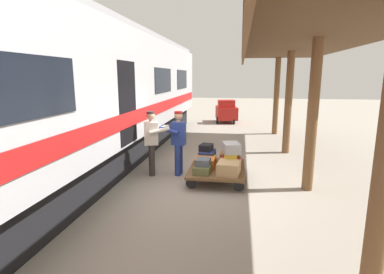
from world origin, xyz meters
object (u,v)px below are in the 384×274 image
object	(u,v)px
suitcase_red_plastic	(230,164)
baggage_tug	(226,112)
suitcase_olive_duffel	(203,169)
suitcase_black_hardshell	(206,147)
porter_by_door	(152,141)
suitcase_tan_vintage	(229,168)
train_car	(70,98)
suitcase_gray_aluminum	(231,148)
porter_in_overalls	(178,141)
luggage_cart	(217,169)
suitcase_brown_leather	(230,157)
suitcase_orange_carryall	(205,162)
suitcase_navy_fabric	(207,156)
suitcase_yellow_case	(230,156)
suitcase_slate_roller	(203,162)

from	to	relation	value
suitcase_red_plastic	baggage_tug	world-z (taller)	baggage_tug
suitcase_olive_duffel	suitcase_black_hardshell	size ratio (longest dim) A/B	1.41
suitcase_red_plastic	porter_by_door	size ratio (longest dim) A/B	0.31
suitcase_tan_vintage	suitcase_olive_duffel	size ratio (longest dim) A/B	1.10
train_car	suitcase_red_plastic	bearing A→B (deg)	-174.89
suitcase_gray_aluminum	porter_in_overalls	xyz separation A→B (m)	(1.41, -0.23, 0.09)
suitcase_black_hardshell	luggage_cart	bearing A→B (deg)	123.07
train_car	suitcase_tan_vintage	world-z (taller)	train_car
porter_in_overalls	porter_by_door	bearing A→B (deg)	9.91
suitcase_red_plastic	porter_by_door	distance (m)	2.11
suitcase_brown_leather	suitcase_gray_aluminum	size ratio (longest dim) A/B	0.96
suitcase_orange_carryall	suitcase_red_plastic	bearing A→B (deg)	-180.00
train_car	suitcase_orange_carryall	world-z (taller)	train_car
porter_in_overalls	porter_by_door	size ratio (longest dim) A/B	1.00
train_car	suitcase_olive_duffel	bearing A→B (deg)	177.67
train_car	suitcase_red_plastic	xyz separation A→B (m)	(-3.98, -0.36, -1.62)
suitcase_tan_vintage	suitcase_olive_duffel	bearing A→B (deg)	0.00
suitcase_navy_fabric	suitcase_red_plastic	xyz separation A→B (m)	(-0.62, 0.49, -0.04)
suitcase_navy_fabric	suitcase_yellow_case	bearing A→B (deg)	142.87
suitcase_navy_fabric	suitcase_tan_vintage	size ratio (longest dim) A/B	1.05
luggage_cart	suitcase_slate_roller	world-z (taller)	suitcase_slate_roller
porter_in_overalls	suitcase_yellow_case	bearing A→B (deg)	169.94
suitcase_red_plastic	suitcase_slate_roller	bearing A→B (deg)	36.57
suitcase_black_hardshell	porter_in_overalls	size ratio (longest dim) A/B	0.23
suitcase_black_hardshell	porter_by_door	bearing A→B (deg)	15.59
suitcase_yellow_case	train_car	bearing A→B (deg)	5.25
train_car	suitcase_black_hardshell	distance (m)	3.70
suitcase_yellow_case	porter_by_door	world-z (taller)	porter_by_door
suitcase_navy_fabric	suitcase_slate_roller	bearing A→B (deg)	90.03
suitcase_orange_carryall	suitcase_slate_roller	distance (m)	0.48
suitcase_olive_duffel	porter_in_overalls	size ratio (longest dim) A/B	0.32
train_car	suitcase_brown_leather	distance (m)	4.37
suitcase_olive_duffel	porter_in_overalls	bearing A→B (deg)	-44.74
train_car	porter_by_door	size ratio (longest dim) A/B	11.67
suitcase_olive_duffel	porter_by_door	size ratio (longest dim) A/B	0.32
suitcase_tan_vintage	porter_in_overalls	xyz separation A→B (m)	(1.38, -0.75, 0.45)
suitcase_olive_duffel	suitcase_brown_leather	world-z (taller)	suitcase_brown_leather
suitcase_olive_duffel	suitcase_black_hardshell	distance (m)	1.06
train_car	suitcase_gray_aluminum	size ratio (longest dim) A/B	36.89
porter_by_door	baggage_tug	bearing A→B (deg)	-98.86
luggage_cart	train_car	bearing A→B (deg)	5.54
suitcase_red_plastic	luggage_cart	bearing A→B (deg)	-0.00
suitcase_yellow_case	suitcase_gray_aluminum	world-z (taller)	suitcase_gray_aluminum
suitcase_tan_vintage	suitcase_gray_aluminum	distance (m)	0.64
suitcase_tan_vintage	suitcase_brown_leather	world-z (taller)	suitcase_tan_vintage
suitcase_tan_vintage	suitcase_olive_duffel	distance (m)	0.62
suitcase_olive_duffel	suitcase_red_plastic	distance (m)	0.79
luggage_cart	baggage_tug	xyz separation A→B (m)	(0.23, -9.78, 0.35)
train_car	suitcase_slate_roller	bearing A→B (deg)	178.23
suitcase_tan_vintage	porter_by_door	xyz separation A→B (m)	(2.05, -0.63, 0.45)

